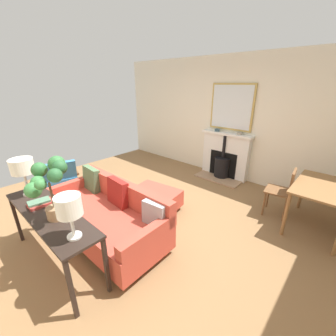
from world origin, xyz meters
name	(u,v)px	position (x,y,z in m)	size (l,w,h in m)	color
ground_plane	(144,217)	(0.00, 0.00, 0.00)	(5.32, 6.32, 0.01)	olive
wall_left	(226,119)	(-2.66, 0.00, 1.37)	(0.12, 6.32, 2.74)	silver
fireplace	(224,159)	(-2.47, 0.16, 0.46)	(0.60, 1.22, 1.09)	#9E7A5B
mirror_over_mantel	(232,107)	(-2.57, 0.16, 1.65)	(0.04, 1.01, 1.01)	tan
mantel_bowl_near	(217,130)	(-2.48, -0.10, 1.12)	(0.12, 0.12, 0.05)	#334C56
mantel_bowl_far	(239,133)	(-2.48, 0.45, 1.12)	(0.12, 0.12, 0.05)	#9E9384
sofa	(106,215)	(0.68, -0.05, 0.35)	(0.91, 2.03, 0.84)	#B2B2B7
ottoman	(154,199)	(-0.25, -0.01, 0.24)	(0.79, 0.92, 0.38)	#B2B2B7
armchair_accent	(59,176)	(0.62, -1.77, 0.45)	(0.80, 0.74, 0.79)	brown
console_table	(50,218)	(1.41, -0.04, 0.68)	(0.44, 1.72, 0.76)	black
table_lamp_near_end	(22,167)	(1.41, -0.69, 1.15)	(0.28, 0.28, 0.50)	beige
table_lamp_far_end	(69,207)	(1.41, 0.60, 1.09)	(0.23, 0.23, 0.45)	white
potted_plant	(48,181)	(1.40, 0.14, 1.21)	(0.44, 0.51, 0.69)	#99704C
book_stack	(40,203)	(1.41, -0.28, 0.78)	(0.28, 0.19, 0.06)	#B23833
dining_table	(323,192)	(-1.59, 2.24, 0.64)	(1.12, 0.74, 0.74)	olive
dining_chair_near_fireplace	(284,189)	(-1.60, 1.72, 0.52)	(0.45, 0.45, 0.86)	brown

